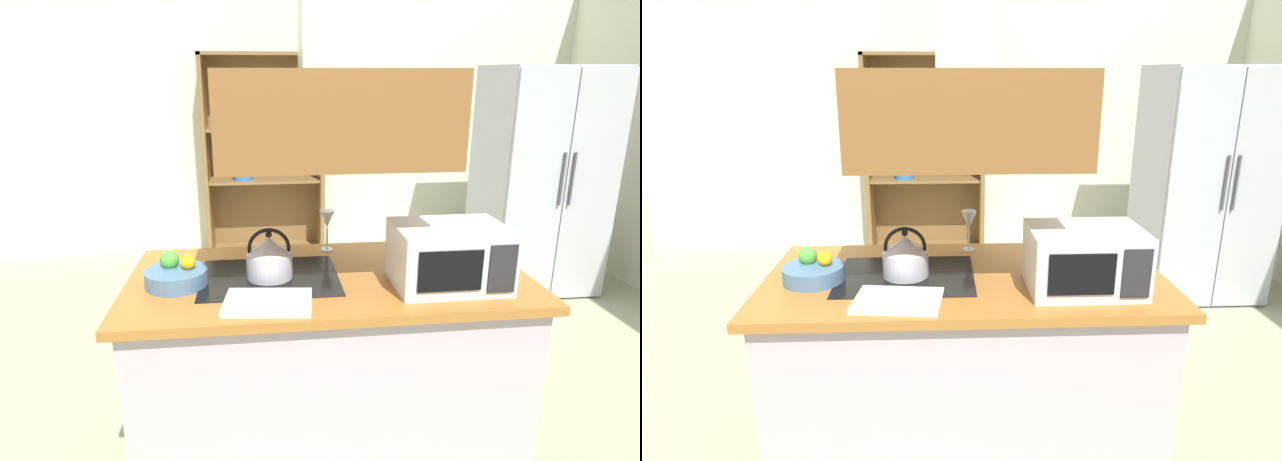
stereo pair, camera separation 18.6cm
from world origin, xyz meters
TOP-DOWN VIEW (x-y plane):
  - ground_plane at (0.00, 0.00)m, footprint 7.80×7.80m
  - wall_back at (0.00, 3.00)m, footprint 6.00×0.12m
  - kitchen_island at (0.09, -0.06)m, footprint 1.76×0.88m
  - range_hood at (0.09, -0.06)m, footprint 0.90×0.70m
  - refrigerator at (2.08, 1.76)m, footprint 0.90×0.77m
  - dish_cabinet at (-0.16, 2.78)m, footprint 1.12×0.40m
  - kettle at (-0.17, -0.06)m, footprint 0.20×0.20m
  - cutting_board at (-0.19, -0.34)m, footprint 0.36×0.28m
  - microwave at (0.57, -0.23)m, footprint 0.46×0.35m
  - wine_glass_on_counter at (0.12, 0.27)m, footprint 0.08×0.08m
  - fruit_bowl at (-0.57, -0.10)m, footprint 0.26×0.26m

SIDE VIEW (x-z plane):
  - ground_plane at x=0.00m, z-range 0.00..0.00m
  - kitchen_island at x=0.09m, z-range 0.00..0.90m
  - dish_cabinet at x=-0.16m, z-range -0.11..1.82m
  - refrigerator at x=2.08m, z-range 0.00..1.82m
  - cutting_board at x=-0.19m, z-range 0.90..0.92m
  - fruit_bowl at x=-0.57m, z-range 0.87..1.01m
  - kettle at x=-0.17m, z-range 0.88..1.11m
  - microwave at x=0.57m, z-range 0.90..1.16m
  - wine_glass_on_counter at x=0.12m, z-range 0.95..1.16m
  - wall_back at x=0.00m, z-range 0.00..2.70m
  - range_hood at x=0.09m, z-range 1.08..2.36m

